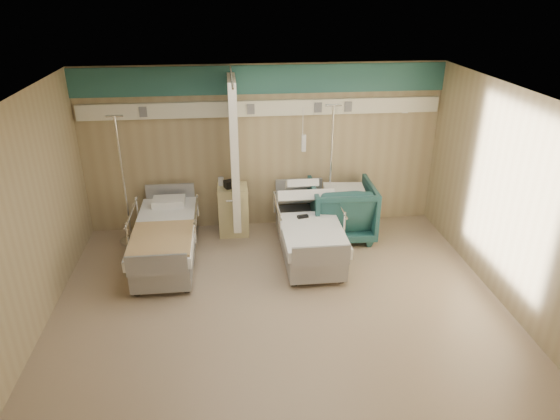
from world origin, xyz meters
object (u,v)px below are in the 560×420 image
object	(u,v)px
iv_stand_left	(129,218)
visitor_armchair	(341,210)
bed_right	(308,236)
iv_stand_right	(329,205)
bedside_cabinet	(233,210)
bed_left	(166,244)

from	to	relation	value
iv_stand_left	visitor_armchair	bearing A→B (deg)	-2.73
bed_right	visitor_armchair	distance (m)	0.88
bed_right	iv_stand_right	distance (m)	1.00
bedside_cabinet	bed_left	bearing A→B (deg)	-139.40
bed_left	iv_stand_left	world-z (taller)	iv_stand_left
bed_left	iv_stand_right	distance (m)	2.83
iv_stand_left	bed_left	bearing A→B (deg)	-47.86
bedside_cabinet	iv_stand_right	bearing A→B (deg)	-1.69
iv_stand_right	bedside_cabinet	bearing A→B (deg)	178.31
bed_right	iv_stand_left	bearing A→B (deg)	165.58
bed_right	bedside_cabinet	world-z (taller)	bedside_cabinet
iv_stand_left	bed_right	bearing A→B (deg)	-14.42
bed_left	bedside_cabinet	world-z (taller)	bedside_cabinet
bed_right	bedside_cabinet	bearing A→B (deg)	141.95
iv_stand_right	iv_stand_left	bearing A→B (deg)	-178.07
bed_right	visitor_armchair	size ratio (longest dim) A/B	2.03
bed_right	iv_stand_right	xyz separation A→B (m)	(0.50, 0.85, 0.14)
visitor_armchair	iv_stand_left	xyz separation A→B (m)	(-3.52, 0.17, -0.04)
visitor_armchair	iv_stand_right	world-z (taller)	iv_stand_right
iv_stand_right	visitor_armchair	bearing A→B (deg)	-61.95
bed_right	bed_left	size ratio (longest dim) A/B	1.00
bedside_cabinet	visitor_armchair	bearing A→B (deg)	-10.40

